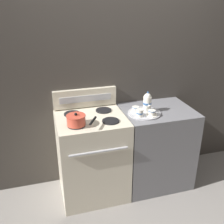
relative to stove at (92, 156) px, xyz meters
The scene contains 11 objects.
ground_plane 0.59m from the stove, ahead, with size 6.00×6.00×0.00m, color gray.
wall_back 0.81m from the stove, 40.78° to the left, with size 6.00×0.05×2.20m.
stove is the anchor object (origin of this frame).
control_panel 0.63m from the stove, 90.00° to the left, with size 0.68×0.05×0.20m.
side_counter 0.73m from the stove, ahead, with size 0.75×0.60×0.91m.
saucepan 0.56m from the stove, 139.81° to the right, with size 0.28×0.25×0.12m.
serving_tray 0.72m from the stove, ahead, with size 0.34×0.34×0.01m.
teapot 0.81m from the stove, ahead, with size 0.09×0.14×0.21m.
teacup_left 0.68m from the stove, ahead, with size 0.12×0.12×0.06m.
teacup_right 0.78m from the stove, 13.59° to the right, with size 0.12×0.12×0.06m.
creamer_jug 0.70m from the stove, 14.93° to the right, with size 0.07×0.07×0.07m.
Camera 1 is at (-0.83, -2.32, 2.00)m, focal length 42.00 mm.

